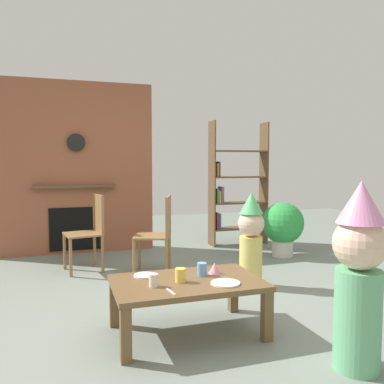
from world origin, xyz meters
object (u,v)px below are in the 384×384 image
(bookshelf, at_px, (235,189))
(paper_cup_near_right, at_px, (202,269))
(paper_cup_near_left, at_px, (180,275))
(potted_plant_tall, at_px, (283,225))
(child_with_cone_hat, at_px, (359,271))
(dining_chair_middle, at_px, (160,230))
(paper_cup_center, at_px, (154,280))
(paper_plate_rear, at_px, (225,283))
(paper_plate_front, at_px, (145,275))
(birthday_cake_slice, at_px, (215,268))
(child_in_pink, at_px, (251,237))
(dining_chair_left, at_px, (91,227))
(coffee_table, at_px, (187,288))

(bookshelf, height_order, paper_cup_near_right, bookshelf)
(paper_cup_near_left, distance_m, potted_plant_tall, 2.82)
(child_with_cone_hat, xyz_separation_m, potted_plant_tall, (1.13, 2.76, -0.20))
(dining_chair_middle, distance_m, potted_plant_tall, 1.83)
(paper_cup_near_right, relative_size, dining_chair_middle, 0.11)
(paper_cup_near_left, bearing_deg, child_with_cone_hat, -41.28)
(paper_cup_near_left, xyz_separation_m, paper_cup_center, (-0.21, -0.05, -0.00))
(bookshelf, relative_size, paper_plate_rear, 8.96)
(paper_cup_near_right, distance_m, paper_plate_rear, 0.27)
(paper_cup_near_right, relative_size, potted_plant_tall, 0.14)
(paper_plate_front, distance_m, child_with_cone_hat, 1.53)
(birthday_cake_slice, distance_m, dining_chair_middle, 1.50)
(birthday_cake_slice, relative_size, dining_chair_middle, 0.11)
(paper_cup_near_left, bearing_deg, birthday_cake_slice, 22.21)
(child_in_pink, distance_m, dining_chair_left, 1.91)
(paper_cup_near_right, bearing_deg, bookshelf, 61.35)
(paper_cup_near_right, xyz_separation_m, dining_chair_middle, (0.03, 1.52, 0.06))
(child_in_pink, bearing_deg, paper_cup_near_right, 1.93)
(coffee_table, distance_m, paper_cup_near_right, 0.20)
(bookshelf, height_order, potted_plant_tall, bookshelf)
(coffee_table, height_order, paper_cup_center, paper_cup_center)
(child_in_pink, bearing_deg, paper_plate_front, -14.04)
(child_with_cone_hat, xyz_separation_m, dining_chair_middle, (-0.67, 2.42, -0.11))
(dining_chair_left, height_order, dining_chair_middle, same)
(dining_chair_left, bearing_deg, child_with_cone_hat, 106.43)
(paper_cup_center, bearing_deg, dining_chair_middle, 74.96)
(paper_cup_near_right, relative_size, paper_plate_rear, 0.47)
(bookshelf, bearing_deg, birthday_cake_slice, -117.00)
(paper_cup_near_right, bearing_deg, dining_chair_middle, 88.75)
(bookshelf, xyz_separation_m, child_with_cone_hat, (-0.82, -3.68, -0.25))
(birthday_cake_slice, relative_size, child_with_cone_hat, 0.09)
(paper_cup_near_right, distance_m, child_in_pink, 1.13)
(paper_plate_front, height_order, dining_chair_middle, dining_chair_middle)
(birthday_cake_slice, distance_m, child_with_cone_hat, 1.11)
(birthday_cake_slice, distance_m, dining_chair_left, 2.08)
(paper_cup_center, xyz_separation_m, potted_plant_tall, (2.24, 2.01, -0.03))
(paper_cup_center, distance_m, potted_plant_tall, 3.01)
(paper_plate_front, height_order, potted_plant_tall, potted_plant_tall)
(paper_plate_front, bearing_deg, coffee_table, -36.12)
(birthday_cake_slice, bearing_deg, child_with_cone_hat, -57.77)
(bookshelf, bearing_deg, paper_plate_rear, -115.22)
(birthday_cake_slice, distance_m, potted_plant_tall, 2.51)
(bookshelf, bearing_deg, dining_chair_left, -159.30)
(paper_plate_front, xyz_separation_m, birthday_cake_slice, (0.54, -0.10, 0.04))
(child_in_pink, height_order, dining_chair_middle, child_in_pink)
(dining_chair_left, bearing_deg, dining_chair_middle, 140.70)
(paper_cup_near_left, bearing_deg, paper_plate_rear, -25.77)
(paper_plate_rear, height_order, dining_chair_middle, dining_chair_middle)
(paper_plate_front, height_order, birthday_cake_slice, birthday_cake_slice)
(bookshelf, distance_m, paper_plate_front, 3.32)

